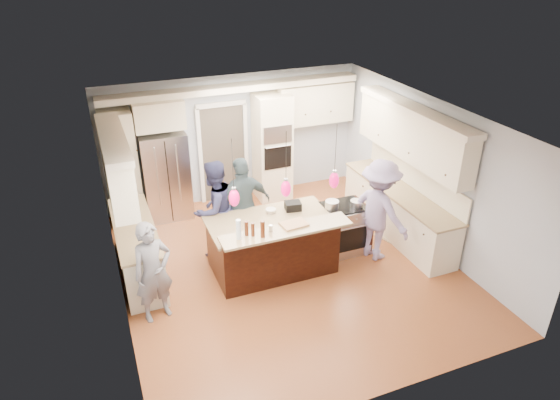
{
  "coord_description": "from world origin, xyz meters",
  "views": [
    {
      "loc": [
        -2.79,
        -6.63,
        5.05
      ],
      "look_at": [
        0.0,
        0.35,
        1.15
      ],
      "focal_mm": 32.0,
      "sensor_mm": 36.0,
      "label": 1
    }
  ],
  "objects_px": {
    "refrigerator": "(166,175)",
    "kitchen_island": "(273,244)",
    "person_bar_end": "(153,272)",
    "island_range": "(344,228)",
    "person_far_left": "(215,209)"
  },
  "relations": [
    {
      "from": "refrigerator",
      "to": "person_far_left",
      "type": "bearing_deg",
      "value": -72.54
    },
    {
      "from": "refrigerator",
      "to": "island_range",
      "type": "distance_m",
      "value": 3.71
    },
    {
      "from": "refrigerator",
      "to": "island_range",
      "type": "height_order",
      "value": "refrigerator"
    },
    {
      "from": "island_range",
      "to": "person_bar_end",
      "type": "distance_m",
      "value": 3.53
    },
    {
      "from": "island_range",
      "to": "person_bar_end",
      "type": "height_order",
      "value": "person_bar_end"
    },
    {
      "from": "refrigerator",
      "to": "kitchen_island",
      "type": "distance_m",
      "value": 2.91
    },
    {
      "from": "island_range",
      "to": "person_bar_end",
      "type": "bearing_deg",
      "value": -170.2
    },
    {
      "from": "person_bar_end",
      "to": "person_far_left",
      "type": "distance_m",
      "value": 1.88
    },
    {
      "from": "person_bar_end",
      "to": "person_far_left",
      "type": "xyz_separation_m",
      "value": [
        1.29,
        1.37,
        0.09
      ]
    },
    {
      "from": "kitchen_island",
      "to": "refrigerator",
      "type": "bearing_deg",
      "value": 116.88
    },
    {
      "from": "refrigerator",
      "to": "kitchen_island",
      "type": "height_order",
      "value": "refrigerator"
    },
    {
      "from": "person_bar_end",
      "to": "kitchen_island",
      "type": "bearing_deg",
      "value": -0.9
    },
    {
      "from": "kitchen_island",
      "to": "person_bar_end",
      "type": "relative_size",
      "value": 1.31
    },
    {
      "from": "island_range",
      "to": "person_bar_end",
      "type": "xyz_separation_m",
      "value": [
        -3.46,
        -0.6,
        0.34
      ]
    },
    {
      "from": "kitchen_island",
      "to": "island_range",
      "type": "height_order",
      "value": "kitchen_island"
    }
  ]
}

